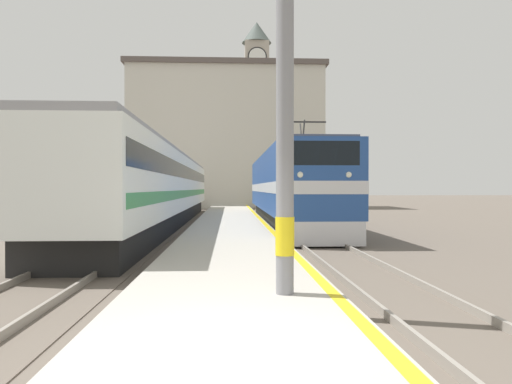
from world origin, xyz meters
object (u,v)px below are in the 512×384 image
at_px(passenger_train, 162,187).
at_px(clock_tower, 257,108).
at_px(catenary_mast, 290,38).
at_px(locomotive_train, 289,188).

height_order(passenger_train, clock_tower, clock_tower).
xyz_separation_m(passenger_train, catenary_mast, (4.61, -19.39, 2.28)).
relative_size(passenger_train, catenary_mast, 4.12).
xyz_separation_m(locomotive_train, catenary_mast, (-2.15, -18.29, 2.36)).
distance_m(locomotive_train, catenary_mast, 18.57).
bearing_deg(passenger_train, catenary_mast, -76.63).
bearing_deg(passenger_train, locomotive_train, -9.22).
bearing_deg(clock_tower, passenger_train, -100.86).
height_order(locomotive_train, clock_tower, clock_tower).
relative_size(catenary_mast, clock_tower, 0.34).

